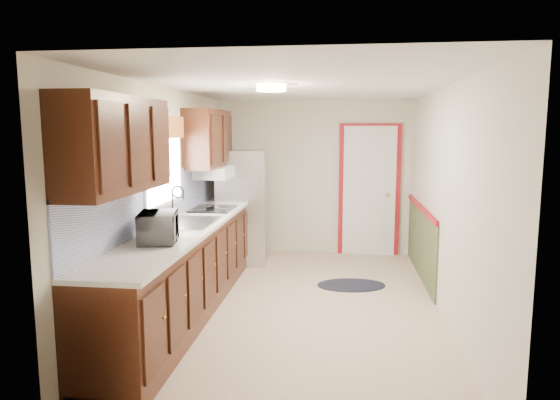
# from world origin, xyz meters

# --- Properties ---
(room_shell) EXTENTS (3.20, 5.20, 2.52)m
(room_shell) POSITION_xyz_m (0.00, 0.00, 1.20)
(room_shell) COLOR tan
(room_shell) RESTS_ON ground
(kitchen_run) EXTENTS (0.63, 4.00, 2.20)m
(kitchen_run) POSITION_xyz_m (-1.24, -0.29, 0.81)
(kitchen_run) COLOR #33160B
(kitchen_run) RESTS_ON ground
(back_wall_trim) EXTENTS (1.12, 2.30, 2.08)m
(back_wall_trim) POSITION_xyz_m (0.99, 2.21, 0.89)
(back_wall_trim) COLOR maroon
(back_wall_trim) RESTS_ON ground
(ceiling_fixture) EXTENTS (0.30, 0.30, 0.06)m
(ceiling_fixture) POSITION_xyz_m (-0.30, -0.20, 2.36)
(ceiling_fixture) COLOR #FFD88C
(ceiling_fixture) RESTS_ON room_shell
(microwave) EXTENTS (0.38, 0.53, 0.33)m
(microwave) POSITION_xyz_m (-1.20, -1.10, 1.10)
(microwave) COLOR white
(microwave) RESTS_ON kitchen_run
(refrigerator) EXTENTS (0.75, 0.73, 1.65)m
(refrigerator) POSITION_xyz_m (-1.02, 1.78, 0.82)
(refrigerator) COLOR #B7B7BC
(refrigerator) RESTS_ON ground
(rug) EXTENTS (0.93, 0.68, 0.01)m
(rug) POSITION_xyz_m (0.57, 0.79, 0.01)
(rug) COLOR black
(rug) RESTS_ON ground
(cooktop) EXTENTS (0.50, 0.60, 0.02)m
(cooktop) POSITION_xyz_m (-1.19, 0.75, 0.95)
(cooktop) COLOR black
(cooktop) RESTS_ON kitchen_run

